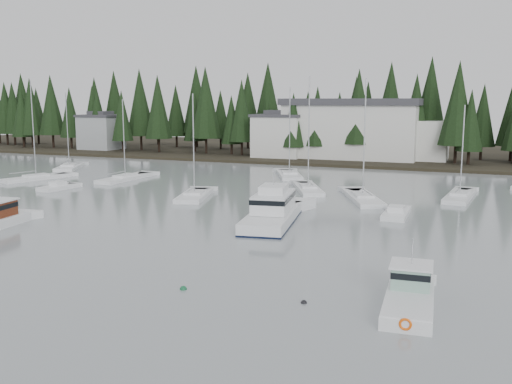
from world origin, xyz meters
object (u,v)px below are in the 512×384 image
harbor_inn (362,130)px  sailboat_6 (125,179)px  sailboat_7 (194,197)px  runabout_1 (396,215)px  house_far_west (101,131)px  sailboat_10 (363,199)px  cabin_cruiser_center (273,214)px  house_west (279,135)px  sailboat_3 (36,179)px  sailboat_2 (289,176)px  sailboat_5 (308,190)px  runabout_0 (58,188)px  sailboat_1 (69,168)px  sailboat_9 (460,198)px  lobster_boat_teal (409,298)px

harbor_inn → sailboat_6: bearing=-124.4°
harbor_inn → sailboat_7: (-9.74, -47.41, -5.71)m
sailboat_7 → runabout_1: bearing=-111.2°
house_far_west → sailboat_10: (65.60, -40.41, -4.34)m
sailboat_7 → cabin_cruiser_center: bearing=-141.2°
house_west → sailboat_3: 45.30m
sailboat_2 → harbor_inn: bearing=-36.6°
sailboat_2 → sailboat_10: 21.15m
sailboat_6 → sailboat_7: 18.76m
sailboat_2 → sailboat_5: bearing=-176.3°
cabin_cruiser_center → runabout_0: size_ratio=2.36×
sailboat_1 → sailboat_10: (50.63, -11.73, 0.00)m
house_far_west → sailboat_7: size_ratio=0.68×
sailboat_1 → runabout_0: size_ratio=2.39×
sailboat_5 → sailboat_6: sailboat_5 is taller
sailboat_9 → runabout_1: bearing=163.3°
runabout_1 → sailboat_7: bearing=83.5°
sailboat_1 → sailboat_7: 36.70m
sailboat_1 → sailboat_10: bearing=-129.2°
sailboat_3 → sailboat_6: (11.75, 4.60, -0.03)m
sailboat_9 → sailboat_2: bearing=71.4°
runabout_0 → sailboat_3: bearing=63.3°
sailboat_5 → cabin_cruiser_center: bearing=161.6°
sailboat_3 → sailboat_6: 12.61m
house_far_west → sailboat_10: bearing=-31.6°
sailboat_10 → runabout_0: (-37.18, -6.54, 0.06)m
house_west → runabout_0: (-13.58, -44.95, -4.52)m
lobster_boat_teal → sailboat_5: (-16.64, 36.43, -0.40)m
harbor_inn → sailboat_10: sailboat_10 is taller
cabin_cruiser_center → runabout_1: size_ratio=2.19×
house_far_west → runabout_0: 55.05m
house_far_west → sailboat_10: size_ratio=0.60×
house_far_west → runabout_0: size_ratio=1.57×
sailboat_3 → runabout_0: 10.74m
house_west → sailboat_7: bearing=-83.1°
house_west → runabout_0: bearing=-106.8°
sailboat_7 → sailboat_9: sailboat_7 is taller
lobster_boat_teal → sailboat_5: 40.05m
sailboat_7 → sailboat_9: (28.41, 10.97, -0.01)m
sailboat_7 → sailboat_10: (18.31, 5.66, 0.00)m
house_west → sailboat_5: size_ratio=0.66×
sailboat_5 → sailboat_10: bearing=-143.1°
lobster_boat_teal → runabout_0: lobster_boat_teal is taller
sailboat_5 → sailboat_7: (-10.72, -9.66, -0.02)m
sailboat_10 → runabout_1: 9.28m
sailboat_3 → runabout_1: bearing=-81.7°
lobster_boat_teal → sailboat_2: (-23.06, 48.27, -0.41)m
cabin_cruiser_center → sailboat_5: (-2.30, 18.97, -0.71)m
cabin_cruiser_center → sailboat_3: size_ratio=0.89×
sailboat_1 → sailboat_2: size_ratio=0.95×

